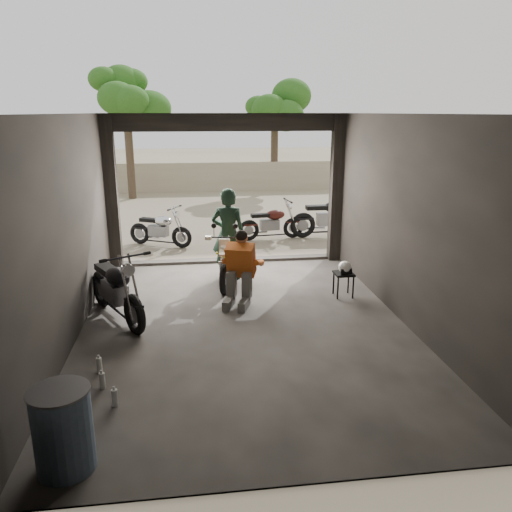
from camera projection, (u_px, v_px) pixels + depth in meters
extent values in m
plane|color=#7A6D56|center=(245.00, 327.00, 7.78)|extent=(80.00, 80.00, 0.00)
cube|color=#2D2B28|center=(245.00, 326.00, 7.78)|extent=(5.00, 7.00, 0.02)
plane|color=black|center=(243.00, 114.00, 6.89)|extent=(7.00, 7.00, 0.00)
cube|color=black|center=(291.00, 322.00, 4.00)|extent=(5.00, 0.02, 3.20)
cube|color=black|center=(68.00, 232.00, 7.02)|extent=(0.02, 7.00, 3.20)
cube|color=black|center=(406.00, 222.00, 7.65)|extent=(0.02, 7.00, 3.20)
cube|color=black|center=(112.00, 194.00, 10.26)|extent=(0.24, 0.24, 3.20)
cube|color=black|center=(336.00, 189.00, 10.85)|extent=(0.24, 0.24, 3.20)
cube|color=black|center=(226.00, 122.00, 10.20)|extent=(5.00, 0.16, 0.36)
cube|color=#2D2B28|center=(228.00, 260.00, 11.10)|extent=(5.00, 0.25, 0.08)
cube|color=gray|center=(208.00, 177.00, 20.95)|extent=(18.00, 0.30, 1.20)
cylinder|color=#382B1E|center=(130.00, 151.00, 18.81)|extent=(0.30, 0.30, 3.58)
ellipsoid|color=#1E4C14|center=(125.00, 89.00, 18.19)|extent=(2.20, 2.20, 3.14)
cylinder|color=#382B1E|center=(274.00, 152.00, 21.02)|extent=(0.30, 0.30, 3.20)
ellipsoid|color=#1E4C14|center=(275.00, 102.00, 20.46)|extent=(2.20, 2.20, 2.80)
imported|color=black|center=(228.00, 235.00, 9.75)|extent=(0.76, 0.60, 1.83)
cube|color=black|center=(344.00, 274.00, 8.90)|extent=(0.33, 0.33, 0.04)
cylinder|color=black|center=(338.00, 288.00, 8.81)|extent=(0.03, 0.03, 0.45)
cylinder|color=black|center=(353.00, 288.00, 8.85)|extent=(0.03, 0.03, 0.45)
cylinder|color=black|center=(334.00, 283.00, 9.08)|extent=(0.03, 0.03, 0.45)
cylinder|color=black|center=(348.00, 282.00, 9.11)|extent=(0.03, 0.03, 0.45)
ellipsoid|color=silver|center=(345.00, 267.00, 8.83)|extent=(0.28, 0.29, 0.22)
cylinder|color=#40546C|center=(63.00, 431.00, 4.56)|extent=(0.62, 0.62, 0.83)
cylinder|color=black|center=(345.00, 211.00, 11.52)|extent=(0.08, 0.08, 2.04)
cylinder|color=silver|center=(347.00, 175.00, 11.27)|extent=(0.74, 0.03, 0.74)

